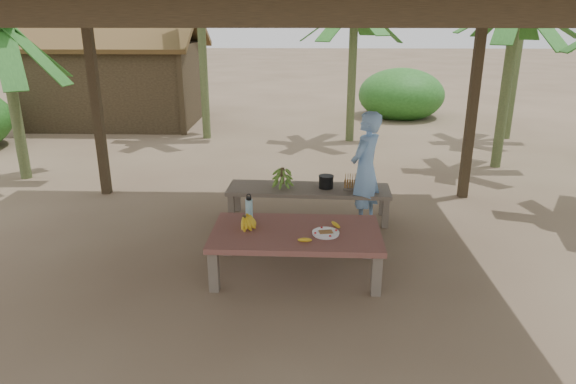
{
  "coord_description": "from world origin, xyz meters",
  "views": [
    {
      "loc": [
        0.31,
        -5.31,
        2.68
      ],
      "look_at": [
        0.15,
        0.11,
        0.8
      ],
      "focal_mm": 32.0,
      "sensor_mm": 36.0,
      "label": 1
    }
  ],
  "objects_px": {
    "ripe_banana_bunch": "(244,221)",
    "plate": "(326,233)",
    "bench": "(308,192)",
    "work_table": "(296,236)",
    "water_flask": "(249,209)",
    "cooking_pot": "(326,182)",
    "woman": "(365,169)"
  },
  "relations": [
    {
      "from": "ripe_banana_bunch",
      "to": "plate",
      "type": "bearing_deg",
      "value": -11.21
    },
    {
      "from": "bench",
      "to": "ripe_banana_bunch",
      "type": "bearing_deg",
      "value": -112.16
    },
    {
      "from": "water_flask",
      "to": "cooking_pot",
      "type": "height_order",
      "value": "water_flask"
    },
    {
      "from": "plate",
      "to": "ripe_banana_bunch",
      "type": "bearing_deg",
      "value": 168.79
    },
    {
      "from": "plate",
      "to": "water_flask",
      "type": "bearing_deg",
      "value": 153.8
    },
    {
      "from": "bench",
      "to": "cooking_pot",
      "type": "relative_size",
      "value": 11.43
    },
    {
      "from": "bench",
      "to": "ripe_banana_bunch",
      "type": "relative_size",
      "value": 8.77
    },
    {
      "from": "work_table",
      "to": "cooking_pot",
      "type": "xyz_separation_m",
      "value": [
        0.38,
        1.6,
        0.1
      ]
    },
    {
      "from": "work_table",
      "to": "woman",
      "type": "relative_size",
      "value": 1.18
    },
    {
      "from": "ripe_banana_bunch",
      "to": "water_flask",
      "type": "xyz_separation_m",
      "value": [
        0.03,
        0.24,
        0.05
      ]
    },
    {
      "from": "plate",
      "to": "cooking_pot",
      "type": "xyz_separation_m",
      "value": [
        0.07,
        1.7,
        0.01
      ]
    },
    {
      "from": "ripe_banana_bunch",
      "to": "water_flask",
      "type": "height_order",
      "value": "water_flask"
    },
    {
      "from": "ripe_banana_bunch",
      "to": "water_flask",
      "type": "distance_m",
      "value": 0.25
    },
    {
      "from": "ripe_banana_bunch",
      "to": "water_flask",
      "type": "relative_size",
      "value": 0.84
    },
    {
      "from": "water_flask",
      "to": "cooking_pot",
      "type": "relative_size",
      "value": 1.55
    },
    {
      "from": "plate",
      "to": "woman",
      "type": "distance_m",
      "value": 1.64
    },
    {
      "from": "work_table",
      "to": "ripe_banana_bunch",
      "type": "xyz_separation_m",
      "value": [
        -0.56,
        0.08,
        0.14
      ]
    },
    {
      "from": "ripe_banana_bunch",
      "to": "water_flask",
      "type": "bearing_deg",
      "value": 83.02
    },
    {
      "from": "bench",
      "to": "water_flask",
      "type": "distance_m",
      "value": 1.46
    },
    {
      "from": "work_table",
      "to": "plate",
      "type": "relative_size",
      "value": 6.36
    },
    {
      "from": "work_table",
      "to": "woman",
      "type": "distance_m",
      "value": 1.71
    },
    {
      "from": "ripe_banana_bunch",
      "to": "plate",
      "type": "height_order",
      "value": "ripe_banana_bunch"
    },
    {
      "from": "cooking_pot",
      "to": "ripe_banana_bunch",
      "type": "bearing_deg",
      "value": -121.84
    },
    {
      "from": "work_table",
      "to": "water_flask",
      "type": "bearing_deg",
      "value": 149.88
    },
    {
      "from": "work_table",
      "to": "water_flask",
      "type": "relative_size",
      "value": 6.02
    },
    {
      "from": "cooking_pot",
      "to": "plate",
      "type": "bearing_deg",
      "value": -92.43
    },
    {
      "from": "work_table",
      "to": "cooking_pot",
      "type": "distance_m",
      "value": 1.65
    },
    {
      "from": "bench",
      "to": "woman",
      "type": "xyz_separation_m",
      "value": [
        0.74,
        -0.16,
        0.37
      ]
    },
    {
      "from": "water_flask",
      "to": "ripe_banana_bunch",
      "type": "bearing_deg",
      "value": -96.98
    },
    {
      "from": "cooking_pot",
      "to": "woman",
      "type": "height_order",
      "value": "woman"
    },
    {
      "from": "bench",
      "to": "work_table",
      "type": "bearing_deg",
      "value": -92.31
    },
    {
      "from": "bench",
      "to": "cooking_pot",
      "type": "xyz_separation_m",
      "value": [
        0.24,
        0.01,
        0.14
      ]
    }
  ]
}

